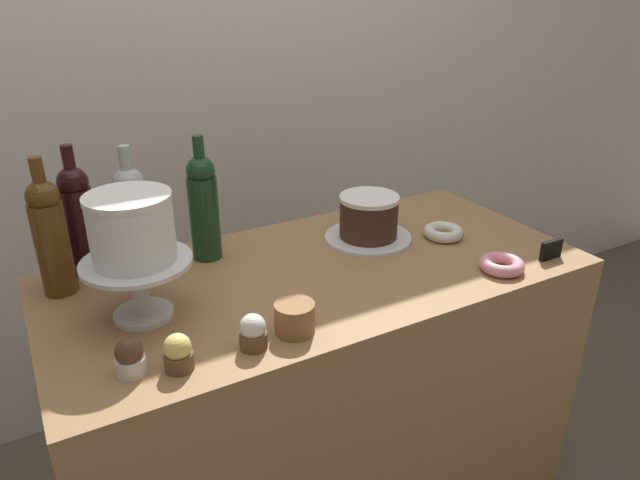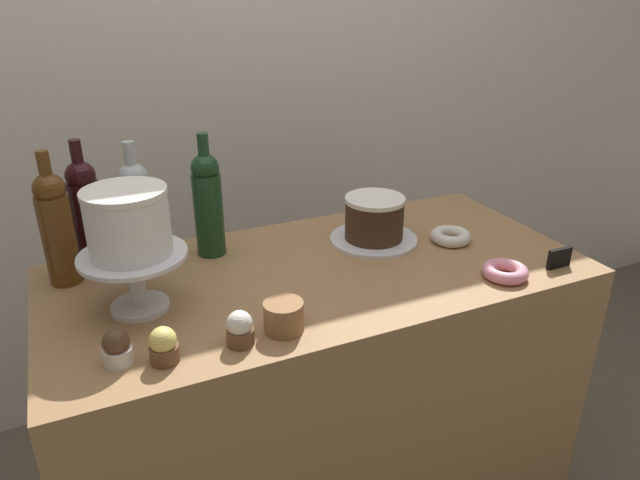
{
  "view_description": "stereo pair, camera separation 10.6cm",
  "coord_description": "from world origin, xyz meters",
  "px_view_note": "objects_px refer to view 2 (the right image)",
  "views": [
    {
      "loc": [
        -0.64,
        -1.14,
        1.57
      ],
      "look_at": [
        0.0,
        0.0,
        0.98
      ],
      "focal_mm": 32.47,
      "sensor_mm": 36.0,
      "label": 1
    },
    {
      "loc": [
        -0.54,
        -1.19,
        1.57
      ],
      "look_at": [
        0.0,
        0.0,
        0.98
      ],
      "focal_mm": 32.47,
      "sensor_mm": 36.0,
      "label": 2
    }
  ],
  "objects_px": {
    "wine_bottle_amber": "(57,226)",
    "cupcake_lemon": "(164,346)",
    "white_layer_cake": "(128,222)",
    "chocolate_round_cake": "(374,218)",
    "wine_bottle_green": "(208,202)",
    "cupcake_chocolate": "(117,348)",
    "donut_sugar": "(451,236)",
    "cake_stand_pedestal": "(135,271)",
    "price_sign_chalkboard": "(559,258)",
    "wine_bottle_clear": "(138,214)",
    "wine_bottle_dark_red": "(87,212)",
    "donut_pink": "(505,271)",
    "cupcake_vanilla": "(240,329)",
    "cookie_stack": "(284,317)"
  },
  "relations": [
    {
      "from": "wine_bottle_amber",
      "to": "cupcake_lemon",
      "type": "height_order",
      "value": "wine_bottle_amber"
    },
    {
      "from": "white_layer_cake",
      "to": "chocolate_round_cake",
      "type": "bearing_deg",
      "value": 9.0
    },
    {
      "from": "wine_bottle_green",
      "to": "cupcake_chocolate",
      "type": "height_order",
      "value": "wine_bottle_green"
    },
    {
      "from": "cupcake_lemon",
      "to": "donut_sugar",
      "type": "bearing_deg",
      "value": 15.44
    },
    {
      "from": "cake_stand_pedestal",
      "to": "wine_bottle_amber",
      "type": "height_order",
      "value": "wine_bottle_amber"
    },
    {
      "from": "wine_bottle_green",
      "to": "price_sign_chalkboard",
      "type": "relative_size",
      "value": 4.65
    },
    {
      "from": "chocolate_round_cake",
      "to": "cupcake_lemon",
      "type": "xyz_separation_m",
      "value": [
        -0.64,
        -0.32,
        -0.03
      ]
    },
    {
      "from": "chocolate_round_cake",
      "to": "price_sign_chalkboard",
      "type": "height_order",
      "value": "chocolate_round_cake"
    },
    {
      "from": "cupcake_lemon",
      "to": "wine_bottle_clear",
      "type": "bearing_deg",
      "value": 85.91
    },
    {
      "from": "cupcake_lemon",
      "to": "wine_bottle_dark_red",
      "type": "bearing_deg",
      "value": 99.42
    },
    {
      "from": "cupcake_lemon",
      "to": "cupcake_chocolate",
      "type": "bearing_deg",
      "value": 159.37
    },
    {
      "from": "donut_pink",
      "to": "cupcake_chocolate",
      "type": "bearing_deg",
      "value": 178.03
    },
    {
      "from": "white_layer_cake",
      "to": "wine_bottle_dark_red",
      "type": "height_order",
      "value": "wine_bottle_dark_red"
    },
    {
      "from": "white_layer_cake",
      "to": "cupcake_chocolate",
      "type": "relative_size",
      "value": 2.35
    },
    {
      "from": "wine_bottle_dark_red",
      "to": "cupcake_vanilla",
      "type": "xyz_separation_m",
      "value": [
        0.23,
        -0.5,
        -0.11
      ]
    },
    {
      "from": "cupcake_lemon",
      "to": "donut_pink",
      "type": "distance_m",
      "value": 0.83
    },
    {
      "from": "chocolate_round_cake",
      "to": "wine_bottle_amber",
      "type": "height_order",
      "value": "wine_bottle_amber"
    },
    {
      "from": "wine_bottle_green",
      "to": "cookie_stack",
      "type": "distance_m",
      "value": 0.45
    },
    {
      "from": "cake_stand_pedestal",
      "to": "white_layer_cake",
      "type": "height_order",
      "value": "white_layer_cake"
    },
    {
      "from": "donut_pink",
      "to": "cookie_stack",
      "type": "distance_m",
      "value": 0.58
    },
    {
      "from": "cupcake_chocolate",
      "to": "cookie_stack",
      "type": "relative_size",
      "value": 0.88
    },
    {
      "from": "cupcake_chocolate",
      "to": "donut_pink",
      "type": "bearing_deg",
      "value": -1.97
    },
    {
      "from": "wine_bottle_clear",
      "to": "wine_bottle_amber",
      "type": "xyz_separation_m",
      "value": [
        -0.18,
        -0.0,
        0.0
      ]
    },
    {
      "from": "wine_bottle_clear",
      "to": "price_sign_chalkboard",
      "type": "relative_size",
      "value": 4.65
    },
    {
      "from": "chocolate_round_cake",
      "to": "donut_sugar",
      "type": "height_order",
      "value": "chocolate_round_cake"
    },
    {
      "from": "cake_stand_pedestal",
      "to": "wine_bottle_green",
      "type": "relative_size",
      "value": 0.71
    },
    {
      "from": "wine_bottle_dark_red",
      "to": "donut_sugar",
      "type": "relative_size",
      "value": 2.91
    },
    {
      "from": "cake_stand_pedestal",
      "to": "cookie_stack",
      "type": "bearing_deg",
      "value": -39.69
    },
    {
      "from": "cake_stand_pedestal",
      "to": "wine_bottle_clear",
      "type": "xyz_separation_m",
      "value": [
        0.04,
        0.21,
        0.05
      ]
    },
    {
      "from": "wine_bottle_amber",
      "to": "price_sign_chalkboard",
      "type": "relative_size",
      "value": 4.65
    },
    {
      "from": "wine_bottle_clear",
      "to": "wine_bottle_amber",
      "type": "height_order",
      "value": "same"
    },
    {
      "from": "price_sign_chalkboard",
      "to": "cake_stand_pedestal",
      "type": "bearing_deg",
      "value": 166.77
    },
    {
      "from": "white_layer_cake",
      "to": "price_sign_chalkboard",
      "type": "relative_size",
      "value": 2.5
    },
    {
      "from": "donut_sugar",
      "to": "price_sign_chalkboard",
      "type": "bearing_deg",
      "value": -57.76
    },
    {
      "from": "wine_bottle_amber",
      "to": "chocolate_round_cake",
      "type": "bearing_deg",
      "value": -7.3
    },
    {
      "from": "cupcake_lemon",
      "to": "white_layer_cake",
      "type": "bearing_deg",
      "value": 93.31
    },
    {
      "from": "price_sign_chalkboard",
      "to": "wine_bottle_dark_red",
      "type": "bearing_deg",
      "value": 154.43
    },
    {
      "from": "chocolate_round_cake",
      "to": "wine_bottle_dark_red",
      "type": "xyz_separation_m",
      "value": [
        -0.72,
        0.17,
        0.07
      ]
    },
    {
      "from": "wine_bottle_clear",
      "to": "cookie_stack",
      "type": "distance_m",
      "value": 0.49
    },
    {
      "from": "wine_bottle_green",
      "to": "cupcake_vanilla",
      "type": "xyz_separation_m",
      "value": [
        -0.06,
        -0.44,
        -0.11
      ]
    },
    {
      "from": "wine_bottle_clear",
      "to": "cupcake_vanilla",
      "type": "xyz_separation_m",
      "value": [
        0.12,
        -0.43,
        -0.11
      ]
    },
    {
      "from": "price_sign_chalkboard",
      "to": "cupcake_chocolate",
      "type": "bearing_deg",
      "value": 177.61
    },
    {
      "from": "cake_stand_pedestal",
      "to": "wine_bottle_clear",
      "type": "relative_size",
      "value": 0.71
    },
    {
      "from": "cake_stand_pedestal",
      "to": "price_sign_chalkboard",
      "type": "height_order",
      "value": "cake_stand_pedestal"
    },
    {
      "from": "cookie_stack",
      "to": "price_sign_chalkboard",
      "type": "height_order",
      "value": "cookie_stack"
    },
    {
      "from": "cupcake_lemon",
      "to": "price_sign_chalkboard",
      "type": "relative_size",
      "value": 1.06
    },
    {
      "from": "cupcake_lemon",
      "to": "wine_bottle_green",
      "type": "bearing_deg",
      "value": 64.57
    },
    {
      "from": "cupcake_vanilla",
      "to": "donut_sugar",
      "type": "xyz_separation_m",
      "value": [
        0.68,
        0.23,
        -0.02
      ]
    },
    {
      "from": "chocolate_round_cake",
      "to": "wine_bottle_clear",
      "type": "distance_m",
      "value": 0.62
    },
    {
      "from": "white_layer_cake",
      "to": "price_sign_chalkboard",
      "type": "distance_m",
      "value": 1.04
    }
  ]
}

